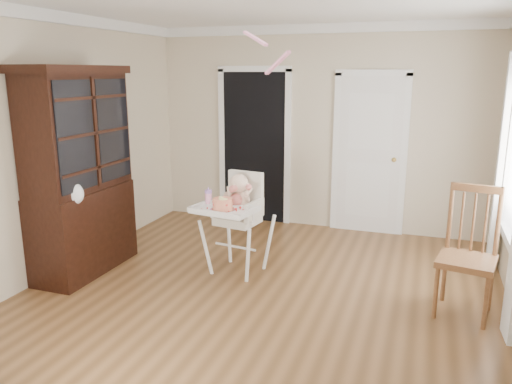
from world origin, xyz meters
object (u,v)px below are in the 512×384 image
(dining_chair, at_px, (468,256))
(high_chair, at_px, (237,211))
(sippy_cup, at_px, (208,196))
(cake, at_px, (223,204))
(china_cabinet, at_px, (79,172))

(dining_chair, bearing_deg, high_chair, -174.58)
(sippy_cup, distance_m, dining_chair, 2.55)
(sippy_cup, height_order, dining_chair, dining_chair)
(high_chair, xyz_separation_m, cake, (-0.04, -0.29, 0.14))
(high_chair, bearing_deg, dining_chair, 3.85)
(dining_chair, bearing_deg, cake, -167.27)
(china_cabinet, xyz_separation_m, dining_chair, (3.81, 0.29, -0.55))
(cake, height_order, china_cabinet, china_cabinet)
(china_cabinet, bearing_deg, cake, 7.79)
(cake, bearing_deg, sippy_cup, 142.35)
(cake, xyz_separation_m, dining_chair, (2.29, 0.08, -0.29))
(high_chair, xyz_separation_m, sippy_cup, (-0.28, -0.11, 0.16))
(cake, relative_size, dining_chair, 0.23)
(sippy_cup, height_order, china_cabinet, china_cabinet)
(sippy_cup, distance_m, china_cabinet, 1.37)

